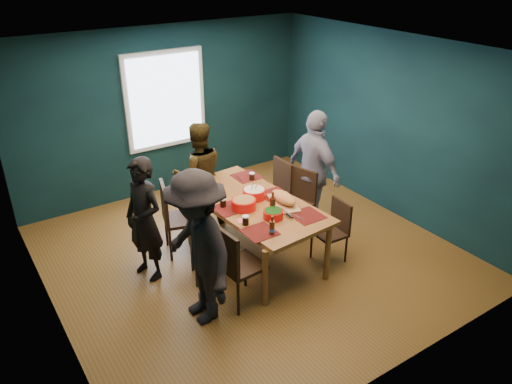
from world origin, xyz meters
TOP-DOWN VIEW (x-y plane):
  - room at (0.00, 0.27)m, footprint 5.01×5.01m
  - dining_table at (0.03, -0.02)m, footprint 1.22×2.19m
  - chair_left_far at (-0.80, 0.60)m, footprint 0.57×0.57m
  - chair_left_mid at (-0.80, -0.11)m, footprint 0.51×0.51m
  - chair_left_near at (-0.70, -0.77)m, footprint 0.49×0.49m
  - chair_right_far at (0.84, 0.56)m, footprint 0.43×0.43m
  - chair_right_mid at (0.92, 0.13)m, footprint 0.53×0.53m
  - chair_right_near at (0.87, -0.69)m, footprint 0.39×0.39m
  - person_far_left at (-1.31, 0.31)m, footprint 0.54×0.67m
  - person_back at (-0.14, 1.14)m, footprint 0.89×0.77m
  - person_right at (1.19, 0.15)m, footprint 0.44×1.04m
  - person_near_left at (-1.14, -0.75)m, footprint 0.66×1.15m
  - bowl_salad at (-0.17, -0.12)m, footprint 0.31×0.31m
  - bowl_dumpling at (0.10, 0.05)m, footprint 0.31×0.31m
  - bowl_herbs at (-0.00, -0.52)m, footprint 0.25×0.25m
  - cutting_board at (0.32, -0.30)m, footprint 0.44×0.72m
  - small_bowl at (-0.32, 0.61)m, footprint 0.14×0.14m
  - beer_bottle_a at (-0.23, -0.82)m, footprint 0.06×0.06m
  - beer_bottle_b at (0.07, -0.40)m, footprint 0.07×0.07m
  - cola_glass_a at (-0.36, -0.47)m, footprint 0.08×0.08m
  - cola_glass_b at (0.38, -0.37)m, footprint 0.08×0.08m
  - cola_glass_c at (0.38, 0.53)m, footprint 0.08×0.08m
  - cola_glass_d at (-0.36, 0.06)m, footprint 0.08×0.08m
  - napkin_a at (0.35, 0.04)m, footprint 0.18×0.18m
  - napkin_b at (-0.34, -0.38)m, footprint 0.16×0.16m
  - napkin_c at (0.38, -0.75)m, footprint 0.17×0.17m

SIDE VIEW (x-z plane):
  - chair_right_near at x=0.87m, z-range 0.07..0.90m
  - chair_left_mid at x=-0.80m, z-range 0.07..0.98m
  - chair_right_mid at x=0.92m, z-range 0.08..1.03m
  - chair_right_far at x=0.84m, z-range 0.08..1.04m
  - chair_left_near at x=-0.70m, z-range 0.08..1.09m
  - chair_left_far at x=-0.80m, z-range 0.08..1.11m
  - dining_table at x=0.03m, z-range 0.33..1.13m
  - person_back at x=-0.14m, z-range 0.00..1.57m
  - person_far_left at x=-1.31m, z-range 0.00..1.59m
  - napkin_b at x=-0.34m, z-range 0.80..0.81m
  - napkin_c at x=0.38m, z-range 0.80..0.81m
  - napkin_a at x=0.35m, z-range 0.80..0.81m
  - small_bowl at x=-0.32m, z-range 0.80..0.86m
  - bowl_herbs at x=0.00m, z-range 0.81..0.91m
  - cola_glass_b at x=0.38m, z-range 0.81..0.91m
  - cola_glass_c at x=0.38m, z-range 0.81..0.92m
  - cola_glass_d at x=-0.36m, z-range 0.81..0.92m
  - cola_glass_a at x=-0.36m, z-range 0.81..0.92m
  - bowl_dumpling at x=0.10m, z-range 0.73..1.01m
  - bowl_salad at x=-0.17m, z-range 0.81..0.94m
  - cutting_board at x=0.32m, z-range 0.80..0.95m
  - person_right at x=1.19m, z-range 0.00..1.76m
  - beer_bottle_a at x=-0.23m, z-range 0.77..1.01m
  - person_near_left at x=-1.14m, z-range 0.00..1.78m
  - beer_bottle_b at x=0.07m, z-range 0.77..1.05m
  - room at x=0.00m, z-range 0.01..2.73m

